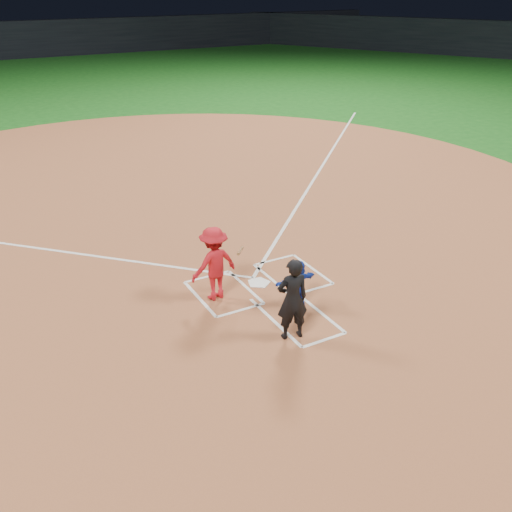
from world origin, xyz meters
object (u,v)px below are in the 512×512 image
umpire (292,299)px  batter_at_plate (214,264)px  home_plate (259,283)px  catcher (298,283)px

umpire → batter_at_plate: bearing=-61.6°
batter_at_plate → umpire: bearing=-72.7°
home_plate → umpire: bearing=77.3°
home_plate → umpire: (-0.53, -2.35, 0.90)m
home_plate → catcher: size_ratio=0.53×
umpire → home_plate: bearing=-91.6°
catcher → batter_at_plate: bearing=-42.1°
catcher → umpire: size_ratio=0.63×
home_plate → umpire: umpire is taller
umpire → batter_at_plate: size_ratio=1.02×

